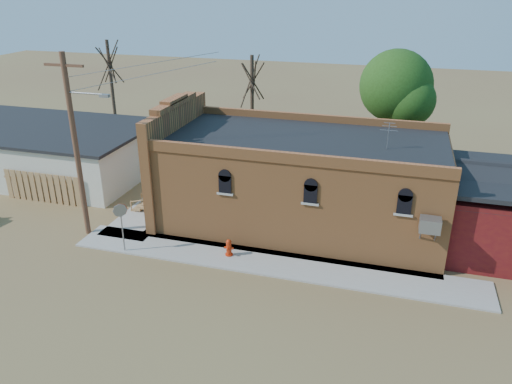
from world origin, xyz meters
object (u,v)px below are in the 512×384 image
(brick_bar, at_px, (296,180))
(fire_hydrant, at_px, (229,248))
(stop_sign, at_px, (121,215))
(utility_pole, at_px, (76,143))
(trash_barrel, at_px, (171,202))

(brick_bar, relative_size, fire_hydrant, 20.25)
(stop_sign, bearing_deg, utility_pole, 136.07)
(utility_pole, xyz_separation_m, fire_hydrant, (7.62, -0.24, -4.29))
(brick_bar, distance_m, utility_pole, 10.96)
(stop_sign, height_order, trash_barrel, stop_sign)
(brick_bar, height_order, fire_hydrant, brick_bar)
(brick_bar, bearing_deg, stop_sign, -142.13)
(fire_hydrant, distance_m, stop_sign, 5.20)
(utility_pole, distance_m, trash_barrel, 6.30)
(utility_pole, height_order, trash_barrel, utility_pole)
(utility_pole, height_order, stop_sign, utility_pole)
(trash_barrel, bearing_deg, brick_bar, 5.16)
(utility_pole, height_order, fire_hydrant, utility_pole)
(fire_hydrant, bearing_deg, brick_bar, 51.48)
(trash_barrel, bearing_deg, fire_hydrant, -39.27)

